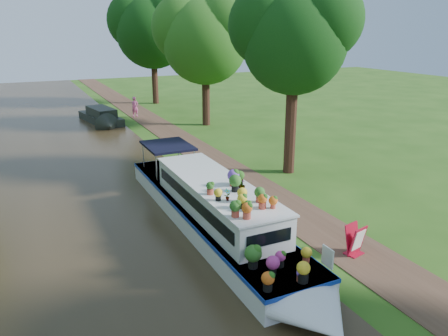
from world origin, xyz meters
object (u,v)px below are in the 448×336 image
plant_boat (217,210)px  second_boat (102,117)px  sandwich_board (355,241)px  pedestrian_pink (135,107)px

plant_boat → second_boat: size_ratio=2.17×
sandwich_board → pedestrian_pink: (-0.52, 25.02, 0.37)m
second_boat → pedestrian_pink: 3.11m
plant_boat → sandwich_board: bearing=-45.1°
plant_boat → pedestrian_pink: 21.91m
plant_boat → second_boat: (-0.12, 20.60, -0.38)m
second_boat → pedestrian_pink: (2.87, 1.13, 0.37)m
second_boat → sandwich_board: 24.12m
sandwich_board → plant_boat: bearing=121.5°
plant_boat → pedestrian_pink: bearing=82.8°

